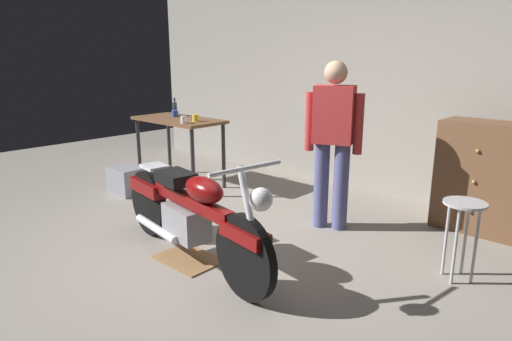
{
  "coord_description": "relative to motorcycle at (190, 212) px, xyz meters",
  "views": [
    {
      "loc": [
        2.78,
        -2.33,
        1.72
      ],
      "look_at": [
        -0.01,
        0.7,
        0.65
      ],
      "focal_mm": 31.29,
      "sensor_mm": 36.0,
      "label": 1
    }
  ],
  "objects": [
    {
      "name": "wooden_dresser",
      "position": [
        1.56,
        2.42,
        0.1
      ],
      "size": [
        0.8,
        0.47,
        1.1
      ],
      "color": "brown",
      "rests_on": "ground_plane"
    },
    {
      "name": "shop_stool",
      "position": [
        1.79,
        1.23,
        0.05
      ],
      "size": [
        0.32,
        0.32,
        0.64
      ],
      "color": "#B2B2B7",
      "rests_on": "ground_plane"
    },
    {
      "name": "motorcycle",
      "position": [
        0.0,
        0.0,
        0.0
      ],
      "size": [
        2.18,
        0.66,
        1.0
      ],
      "rotation": [
        0.0,
        0.0,
        -0.15
      ],
      "color": "black",
      "rests_on": "ground_plane"
    },
    {
      "name": "workbench",
      "position": [
        -1.98,
        1.45,
        0.34
      ],
      "size": [
        1.3,
        0.64,
        0.9
      ],
      "color": "brown",
      "rests_on": "ground_plane"
    },
    {
      "name": "mug_blue_enamel",
      "position": [
        -2.15,
        1.52,
        0.5
      ],
      "size": [
        0.12,
        0.09,
        0.09
      ],
      "color": "#2D51AD",
      "rests_on": "workbench"
    },
    {
      "name": "ground_plane",
      "position": [
        0.01,
        0.12,
        -0.45
      ],
      "size": [
        12.0,
        12.0,
        0.0
      ],
      "primitive_type": "plane",
      "color": "gray"
    },
    {
      "name": "person_standing",
      "position": [
        0.43,
        1.47,
        0.48
      ],
      "size": [
        0.54,
        0.34,
        1.67
      ],
      "rotation": [
        0.0,
        0.0,
        3.51
      ],
      "color": "#52568A",
      "rests_on": "ground_plane"
    },
    {
      "name": "drip_tray",
      "position": [
        -0.04,
        0.01,
        -0.44
      ],
      "size": [
        0.56,
        0.4,
        0.01
      ],
      "primitive_type": "cube",
      "color": "olive",
      "rests_on": "ground_plane"
    },
    {
      "name": "storage_bin",
      "position": [
        -2.13,
        0.7,
        -0.28
      ],
      "size": [
        0.44,
        0.32,
        0.34
      ],
      "primitive_type": "cube",
      "color": "gray",
      "rests_on": "ground_plane"
    },
    {
      "name": "mug_yellow_tall",
      "position": [
        -1.59,
        1.42,
        0.5
      ],
      "size": [
        0.11,
        0.08,
        0.09
      ],
      "color": "yellow",
      "rests_on": "workbench"
    },
    {
      "name": "back_wall",
      "position": [
        0.01,
        2.92,
        1.1
      ],
      "size": [
        8.0,
        0.12,
        3.1
      ],
      "primitive_type": "cube",
      "color": "gray",
      "rests_on": "ground_plane"
    },
    {
      "name": "bottle",
      "position": [
        -2.25,
        1.6,
        0.55
      ],
      "size": [
        0.06,
        0.06,
        0.24
      ],
      "color": "#3F4C59",
      "rests_on": "workbench"
    },
    {
      "name": "mug_white_ceramic",
      "position": [
        -1.59,
        1.22,
        0.49
      ],
      "size": [
        0.1,
        0.07,
        0.09
      ],
      "color": "white",
      "rests_on": "workbench"
    }
  ]
}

